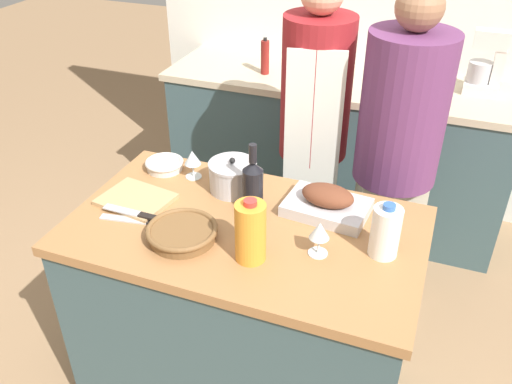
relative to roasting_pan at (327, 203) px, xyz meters
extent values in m
cube|color=#3D565B|center=(-0.26, -0.19, -0.52)|extent=(1.26, 0.73, 0.87)
cube|color=#A37042|center=(-0.26, -0.19, -0.06)|extent=(1.29, 0.76, 0.04)
cube|color=#3D565B|center=(-0.26, 1.31, -0.50)|extent=(2.01, 0.58, 0.89)
cube|color=beige|center=(-0.26, 1.31, -0.04)|extent=(2.07, 0.60, 0.04)
cube|color=silver|center=(-0.26, 1.66, 0.32)|extent=(2.57, 0.10, 2.55)
cube|color=#BCBCC1|center=(0.00, 0.00, -0.02)|extent=(0.33, 0.24, 0.04)
ellipsoid|color=brown|center=(0.00, 0.00, 0.03)|extent=(0.21, 0.14, 0.08)
cylinder|color=brown|center=(-0.43, -0.34, -0.02)|extent=(0.23, 0.23, 0.04)
torus|color=brown|center=(-0.43, -0.34, 0.00)|extent=(0.26, 0.26, 0.02)
cube|color=tan|center=(-0.71, -0.19, -0.03)|extent=(0.29, 0.25, 0.02)
cylinder|color=#B7B7BC|center=(-0.39, 0.02, 0.01)|extent=(0.19, 0.19, 0.11)
cylinder|color=#B7B7BC|center=(-0.39, 0.02, 0.07)|extent=(0.19, 0.19, 0.01)
sphere|color=black|center=(-0.39, 0.02, 0.09)|extent=(0.02, 0.02, 0.02)
cylinder|color=beige|center=(-0.73, 0.07, -0.03)|extent=(0.15, 0.15, 0.03)
torus|color=beige|center=(-0.73, 0.07, -0.01)|extent=(0.16, 0.16, 0.02)
cylinder|color=orange|center=(-0.17, -0.35, 0.06)|extent=(0.10, 0.10, 0.21)
cylinder|color=red|center=(-0.17, -0.35, 0.18)|extent=(0.04, 0.04, 0.02)
cylinder|color=white|center=(0.24, -0.17, 0.05)|extent=(0.10, 0.10, 0.18)
cylinder|color=#3360B2|center=(0.24, -0.17, 0.15)|extent=(0.04, 0.04, 0.02)
cylinder|color=black|center=(-0.27, -0.08, 0.04)|extent=(0.08, 0.08, 0.17)
cone|color=black|center=(-0.27, -0.08, 0.15)|extent=(0.08, 0.08, 0.03)
cylinder|color=black|center=(-0.27, -0.08, 0.20)|extent=(0.03, 0.03, 0.07)
cylinder|color=silver|center=(0.04, -0.25, -0.04)|extent=(0.07, 0.07, 0.00)
cylinder|color=silver|center=(0.04, -0.25, -0.01)|extent=(0.01, 0.01, 0.06)
cone|color=silver|center=(0.04, -0.25, 0.05)|extent=(0.07, 0.07, 0.06)
cylinder|color=silver|center=(-0.59, 0.06, -0.04)|extent=(0.07, 0.07, 0.00)
cylinder|color=silver|center=(-0.59, 0.06, -0.01)|extent=(0.01, 0.01, 0.06)
cone|color=silver|center=(-0.59, 0.06, 0.05)|extent=(0.07, 0.07, 0.06)
cube|color=#B7B7BC|center=(-0.69, -0.31, -0.04)|extent=(0.19, 0.06, 0.01)
cube|color=black|center=(-0.54, -0.29, -0.04)|extent=(0.12, 0.05, 0.01)
cube|color=#B7B7BC|center=(-0.71, -0.29, -0.02)|extent=(0.15, 0.03, 0.01)
cube|color=black|center=(-0.59, -0.29, -0.02)|extent=(0.09, 0.03, 0.01)
cube|color=silver|center=(0.50, 1.39, 0.01)|extent=(0.18, 0.14, 0.06)
cylinder|color=#B7B7BC|center=(0.48, 1.39, 0.10)|extent=(0.13, 0.13, 0.11)
cube|color=silver|center=(0.57, 1.39, 0.14)|extent=(0.05, 0.08, 0.19)
cube|color=silver|center=(0.50, 1.39, 0.28)|extent=(0.17, 0.08, 0.10)
cylinder|color=maroon|center=(0.25, 1.19, 0.05)|extent=(0.07, 0.07, 0.13)
cylinder|color=black|center=(0.25, 1.19, 0.12)|extent=(0.03, 0.03, 0.02)
cylinder|color=maroon|center=(-0.70, 1.25, 0.08)|extent=(0.05, 0.05, 0.20)
cylinder|color=black|center=(-0.70, 1.25, 0.19)|extent=(0.02, 0.02, 0.02)
cube|color=beige|center=(-0.23, 0.64, -0.55)|extent=(0.30, 0.23, 0.80)
cylinder|color=maroon|center=(-0.23, 0.64, 0.18)|extent=(0.33, 0.33, 0.67)
cube|color=silver|center=(-0.20, 0.48, -0.01)|extent=(0.25, 0.07, 0.85)
cube|color=beige|center=(0.18, 0.55, -0.55)|extent=(0.35, 0.29, 0.80)
cylinder|color=#663360|center=(0.18, 0.55, 0.18)|extent=(0.37, 0.37, 0.66)
sphere|color=#996B4C|center=(0.18, 0.55, 0.61)|extent=(0.19, 0.19, 0.19)
camera|label=1|loc=(0.35, -1.67, 1.13)|focal=38.00mm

